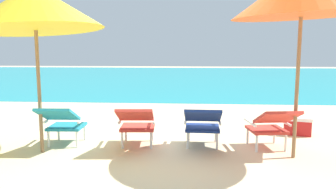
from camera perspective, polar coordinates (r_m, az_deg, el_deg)
ground_plane at (r=9.06m, az=1.60°, el=-1.55°), size 40.00×40.00×0.00m
ocean_band at (r=17.93m, az=2.82°, el=3.16°), size 40.00×18.00×0.01m
lounge_chair_far_left at (r=5.21m, az=-18.08°, el=-4.51°), size 0.57×0.90×0.68m
lounge_chair_near_left at (r=4.93m, az=-5.56°, el=-4.85°), size 0.60×0.91×0.68m
lounge_chair_near_right at (r=4.89m, az=6.13°, el=-4.97°), size 0.56×0.89×0.68m
lounge_chair_far_right at (r=4.99m, az=17.76°, el=-5.04°), size 0.66×0.94×0.68m
beach_umbrella_left at (r=4.96m, az=-22.51°, el=14.05°), size 2.48×2.46×2.46m
cooler_box at (r=6.19m, az=21.87°, el=-5.06°), size 0.54×0.43×0.32m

